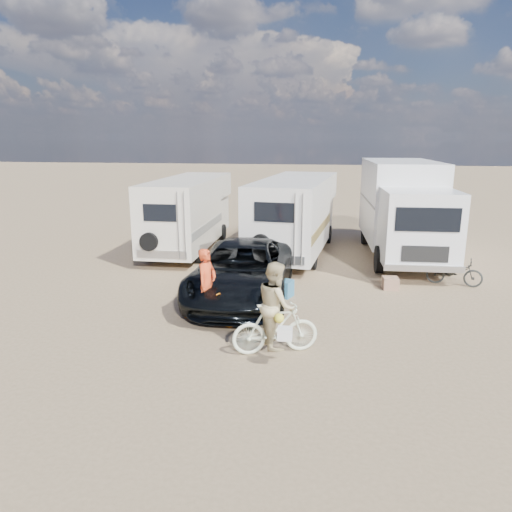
% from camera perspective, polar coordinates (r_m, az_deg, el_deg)
% --- Properties ---
extents(ground, '(140.00, 140.00, 0.00)m').
position_cam_1_polar(ground, '(12.26, 4.29, -7.35)').
color(ground, '#957A59').
rests_on(ground, ground).
extents(rv_main, '(3.12, 7.50, 2.93)m').
position_cam_1_polar(rv_main, '(18.63, 4.71, 4.75)').
color(rv_main, white).
rests_on(rv_main, ground).
extents(rv_left, '(2.15, 6.76, 2.88)m').
position_cam_1_polar(rv_left, '(19.36, -8.04, 4.92)').
color(rv_left, white).
rests_on(rv_left, ground).
extents(box_truck, '(2.81, 7.60, 3.58)m').
position_cam_1_polar(box_truck, '(18.66, 17.30, 5.18)').
color(box_truck, silver).
rests_on(box_truck, ground).
extents(dark_suv, '(2.75, 5.72, 1.57)m').
position_cam_1_polar(dark_suv, '(13.51, -1.65, -1.76)').
color(dark_suv, black).
rests_on(dark_suv, ground).
extents(bike_man, '(1.84, 1.14, 0.91)m').
position_cam_1_polar(bike_man, '(11.78, -5.83, -5.91)').
color(bike_man, '#CA620C').
rests_on(bike_man, ground).
extents(bike_woman, '(1.92, 1.10, 1.11)m').
position_cam_1_polar(bike_woman, '(10.13, 2.33, -8.66)').
color(bike_woman, beige).
rests_on(bike_woman, ground).
extents(rider_man, '(0.59, 0.72, 1.70)m').
position_cam_1_polar(rider_man, '(11.65, -5.88, -4.09)').
color(rider_man, red).
rests_on(rider_man, ground).
extents(rider_woman, '(0.94, 1.06, 1.82)m').
position_cam_1_polar(rider_woman, '(10.00, 2.35, -6.79)').
color(rider_woman, tan).
rests_on(rider_woman, ground).
extents(bike_parked, '(1.73, 0.95, 0.86)m').
position_cam_1_polar(bike_parked, '(15.91, 22.69, -1.75)').
color(bike_parked, '#232523').
rests_on(bike_parked, ground).
extents(cooler, '(0.72, 0.63, 0.49)m').
position_cam_1_polar(cooler, '(13.74, 3.08, -3.86)').
color(cooler, teal).
rests_on(cooler, ground).
extents(crate, '(0.48, 0.48, 0.36)m').
position_cam_1_polar(crate, '(14.95, 15.81, -3.15)').
color(crate, '#916A52').
rests_on(crate, ground).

